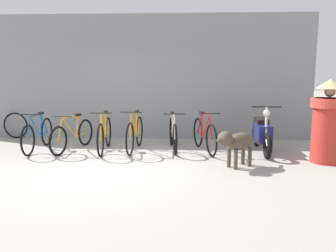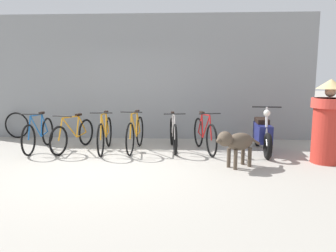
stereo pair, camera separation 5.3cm
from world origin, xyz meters
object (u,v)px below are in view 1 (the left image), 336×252
(bicycle_5, at_px, (204,135))
(spare_tire_left, at_px, (16,125))
(stray_dog, at_px, (236,142))
(motorcycle, at_px, (262,134))
(bicycle_0, at_px, (38,135))
(bicycle_3, at_px, (135,134))
(person_in_robes, at_px, (328,121))
(bicycle_2, at_px, (105,135))
(bicycle_4, at_px, (173,134))
(bicycle_1, at_px, (73,135))

(bicycle_5, relative_size, spare_tire_left, 2.35)
(bicycle_5, bearing_deg, stray_dog, 7.79)
(motorcycle, relative_size, stray_dog, 1.97)
(bicycle_5, relative_size, motorcycle, 0.90)
(bicycle_0, distance_m, motorcycle, 4.91)
(bicycle_5, bearing_deg, motorcycle, 76.48)
(bicycle_3, xyz_separation_m, person_in_robes, (3.78, -0.82, 0.41))
(bicycle_2, xyz_separation_m, motorcycle, (3.42, 0.10, 0.03))
(motorcycle, bearing_deg, bicycle_0, -85.79)
(bicycle_2, height_order, motorcycle, motorcycle)
(bicycle_2, xyz_separation_m, bicycle_4, (1.49, 0.24, -0.02))
(bicycle_1, relative_size, bicycle_2, 1.00)
(motorcycle, height_order, person_in_robes, person_in_robes)
(bicycle_2, bearing_deg, stray_dog, 62.69)
(bicycle_2, height_order, bicycle_3, bicycle_3)
(bicycle_1, height_order, spare_tire_left, bicycle_1)
(stray_dog, distance_m, person_in_robes, 1.85)
(bicycle_2, distance_m, bicycle_5, 2.17)
(bicycle_3, bearing_deg, motorcycle, 93.65)
(bicycle_1, xyz_separation_m, stray_dog, (3.39, -1.22, 0.13))
(bicycle_0, height_order, spare_tire_left, bicycle_0)
(bicycle_3, relative_size, person_in_robes, 1.06)
(bicycle_3, xyz_separation_m, bicycle_4, (0.83, 0.13, -0.03))
(bicycle_0, xyz_separation_m, bicycle_3, (2.14, 0.09, 0.02))
(bicycle_0, distance_m, stray_dog, 4.32)
(person_in_robes, bearing_deg, spare_tire_left, 18.63)
(bicycle_0, bearing_deg, motorcycle, 88.69)
(bicycle_1, bearing_deg, stray_dog, 83.63)
(spare_tire_left, bearing_deg, bicycle_0, -48.13)
(motorcycle, height_order, spare_tire_left, motorcycle)
(bicycle_1, relative_size, person_in_robes, 1.06)
(bicycle_5, distance_m, person_in_robes, 2.44)
(bicycle_0, relative_size, bicycle_2, 1.01)
(bicycle_4, distance_m, person_in_robes, 3.13)
(bicycle_3, xyz_separation_m, spare_tire_left, (-3.35, 1.25, -0.03))
(bicycle_5, xyz_separation_m, stray_dog, (0.49, -1.25, 0.10))
(bicycle_4, distance_m, motorcycle, 1.94)
(bicycle_2, xyz_separation_m, stray_dog, (2.67, -1.15, 0.10))
(spare_tire_left, bearing_deg, bicycle_1, -33.29)
(bicycle_3, distance_m, bicycle_5, 1.52)
(bicycle_0, distance_m, bicycle_2, 1.49)
(bicycle_2, distance_m, bicycle_3, 0.66)
(bicycle_4, height_order, stray_dog, bicycle_4)
(bicycle_3, xyz_separation_m, motorcycle, (2.77, -0.00, 0.03))
(bicycle_1, distance_m, person_in_robes, 5.24)
(bicycle_3, relative_size, bicycle_4, 1.03)
(bicycle_4, bearing_deg, stray_dog, 33.80)
(bicycle_3, height_order, bicycle_4, bicycle_3)
(bicycle_4, xyz_separation_m, bicycle_5, (0.69, -0.14, 0.02))
(bicycle_5, bearing_deg, bicycle_0, -102.50)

